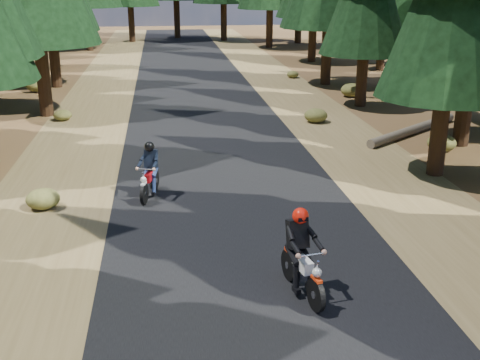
% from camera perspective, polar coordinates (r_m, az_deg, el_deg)
% --- Properties ---
extents(ground, '(120.00, 120.00, 0.00)m').
position_cam_1_polar(ground, '(12.48, 0.90, -7.00)').
color(ground, '#4E351C').
rests_on(ground, ground).
extents(road, '(6.00, 100.00, 0.01)m').
position_cam_1_polar(road, '(17.08, -1.53, 0.27)').
color(road, black).
rests_on(road, ground).
extents(shoulder_l, '(3.20, 100.00, 0.01)m').
position_cam_1_polar(shoulder_l, '(17.25, -16.90, -0.38)').
color(shoulder_l, brown).
rests_on(shoulder_l, ground).
extents(shoulder_r, '(3.20, 100.00, 0.01)m').
position_cam_1_polar(shoulder_r, '(18.11, 13.10, 0.86)').
color(shoulder_r, brown).
rests_on(shoulder_r, ground).
extents(log_near, '(4.64, 3.72, 0.32)m').
position_cam_1_polar(log_near, '(22.70, 16.14, 4.62)').
color(log_near, '#4C4233').
rests_on(log_near, ground).
extents(understory_shrubs, '(16.08, 30.39, 0.66)m').
position_cam_1_polar(understory_shrubs, '(20.39, 0.07, 4.14)').
color(understory_shrubs, '#474C1E').
rests_on(understory_shrubs, ground).
extents(rider_lead, '(0.87, 1.86, 1.60)m').
position_cam_1_polar(rider_lead, '(10.79, 5.93, -8.25)').
color(rider_lead, white).
rests_on(rider_lead, road).
extents(rider_follow, '(0.87, 1.68, 1.43)m').
position_cam_1_polar(rider_follow, '(15.57, -8.58, 0.06)').
color(rider_follow, maroon).
rests_on(rider_follow, road).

